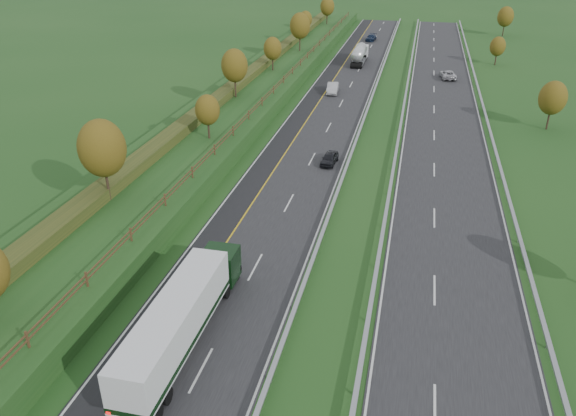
% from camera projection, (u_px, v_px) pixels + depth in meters
% --- Properties ---
extents(ground, '(400.00, 400.00, 0.00)m').
position_uv_depth(ground, '(376.00, 141.00, 71.43)').
color(ground, '#1D4619').
rests_on(ground, ground).
extents(near_carriageway, '(10.50, 200.00, 0.04)m').
position_uv_depth(near_carriageway, '(321.00, 125.00, 77.40)').
color(near_carriageway, black).
rests_on(near_carriageway, ground).
extents(far_carriageway, '(10.50, 200.00, 0.04)m').
position_uv_depth(far_carriageway, '(444.00, 134.00, 74.06)').
color(far_carriageway, black).
rests_on(far_carriageway, ground).
extents(hard_shoulder, '(3.00, 200.00, 0.04)m').
position_uv_depth(hard_shoulder, '(294.00, 123.00, 78.15)').
color(hard_shoulder, black).
rests_on(hard_shoulder, ground).
extents(lane_markings, '(26.75, 200.00, 0.01)m').
position_uv_depth(lane_markings, '(367.00, 128.00, 75.98)').
color(lane_markings, silver).
rests_on(lane_markings, near_carriageway).
extents(embankment_left, '(12.00, 200.00, 2.00)m').
position_uv_depth(embankment_left, '(231.00, 111.00, 79.59)').
color(embankment_left, '#1D4619').
rests_on(embankment_left, ground).
extents(hedge_left, '(2.20, 180.00, 1.10)m').
position_uv_depth(hedge_left, '(217.00, 100.00, 79.30)').
color(hedge_left, '#2C3A17').
rests_on(hedge_left, embankment_left).
extents(fence_left, '(0.12, 189.06, 1.20)m').
position_uv_depth(fence_left, '(260.00, 102.00, 77.55)').
color(fence_left, '#422B19').
rests_on(fence_left, embankment_left).
extents(median_barrier_near, '(0.32, 200.00, 0.71)m').
position_uv_depth(median_barrier_near, '(362.00, 123.00, 75.98)').
color(median_barrier_near, '#979AA0').
rests_on(median_barrier_near, ground).
extents(median_barrier_far, '(0.32, 200.00, 0.71)m').
position_uv_depth(median_barrier_far, '(400.00, 126.00, 74.94)').
color(median_barrier_far, '#979AA0').
rests_on(median_barrier_far, ground).
extents(outer_barrier_far, '(0.32, 200.00, 0.71)m').
position_uv_depth(outer_barrier_far, '(490.00, 132.00, 72.61)').
color(outer_barrier_far, '#979AA0').
rests_on(outer_barrier_far, ground).
extents(trees_left, '(6.64, 164.30, 7.66)m').
position_uv_depth(trees_left, '(223.00, 80.00, 74.18)').
color(trees_left, '#2D2116').
rests_on(trees_left, embankment_left).
extents(trees_far, '(8.45, 118.60, 7.12)m').
position_uv_depth(trees_far, '(525.00, 60.00, 94.91)').
color(trees_far, '#2D2116').
rests_on(trees_far, ground).
extents(box_lorry, '(2.58, 16.28, 4.06)m').
position_uv_depth(box_lorry, '(182.00, 316.00, 35.53)').
color(box_lorry, black).
rests_on(box_lorry, near_carriageway).
extents(road_tanker, '(2.40, 11.22, 3.46)m').
position_uv_depth(road_tanker, '(360.00, 54.00, 111.73)').
color(road_tanker, silver).
rests_on(road_tanker, near_carriageway).
extents(car_dark_near, '(1.87, 3.98, 1.32)m').
position_uv_depth(car_dark_near, '(329.00, 158.00, 64.25)').
color(car_dark_near, black).
rests_on(car_dark_near, near_carriageway).
extents(car_silver_mid, '(2.14, 5.11, 1.64)m').
position_uv_depth(car_silver_mid, '(333.00, 88.00, 91.83)').
color(car_silver_mid, '#AAABAF').
rests_on(car_silver_mid, near_carriageway).
extents(car_small_far, '(2.48, 5.06, 1.42)m').
position_uv_depth(car_small_far, '(371.00, 38.00, 134.44)').
color(car_small_far, '#13213B').
rests_on(car_small_far, near_carriageway).
extents(car_oncoming, '(3.07, 5.57, 1.48)m').
position_uv_depth(car_oncoming, '(448.00, 74.00, 100.59)').
color(car_oncoming, '#B7B6BB').
rests_on(car_oncoming, far_carriageway).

